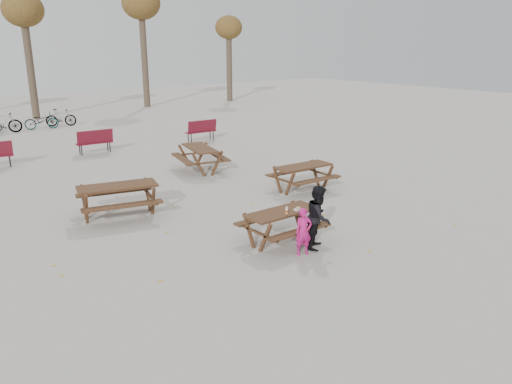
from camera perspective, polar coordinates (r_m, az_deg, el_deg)
ground at (r=11.95m, az=2.96°, el=-5.70°), size 80.00×80.00×0.00m
main_picnic_table at (r=11.73m, az=3.00°, el=-3.05°), size 1.80×1.45×0.78m
food_tray at (r=11.74m, az=4.80°, el=-2.01°), size 0.18×0.11×0.03m
bread_roll at (r=11.73m, az=4.81°, el=-1.81°), size 0.14×0.06×0.05m
soda_bottle at (r=11.47m, az=3.53°, el=-2.15°), size 0.07×0.07×0.17m
child at (r=11.11m, az=5.45°, el=-4.54°), size 0.46×0.38×1.08m
adult at (r=11.46m, az=7.18°, el=-2.86°), size 0.91×0.87×1.48m
picnic_table_east at (r=15.98m, az=5.39°, el=1.64°), size 1.97×1.62×0.81m
picnic_table_north at (r=13.96m, az=-15.43°, el=-1.00°), size 2.40×2.10×0.89m
picnic_table_far at (r=18.47m, az=-6.38°, el=3.78°), size 2.05×2.34×0.87m
park_bench_row at (r=21.81m, az=-20.88°, el=4.99°), size 12.54×1.07×1.03m
bicycle_row at (r=29.20m, az=-27.25°, el=6.91°), size 7.75×2.58×1.07m
tree_row at (r=34.49m, az=-25.50°, el=17.97°), size 32.17×3.52×8.26m
fallen_leaves at (r=14.07m, az=-2.15°, el=-2.13°), size 11.00×11.00×0.01m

